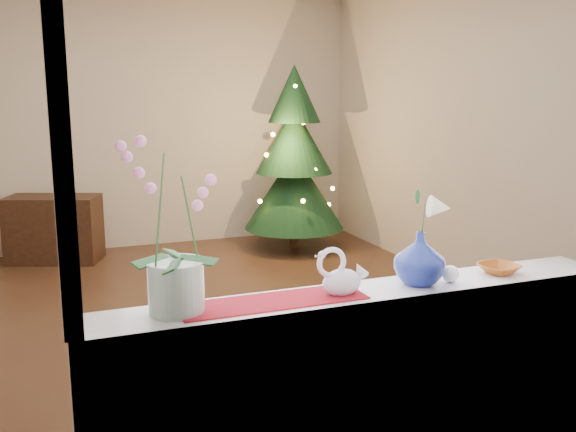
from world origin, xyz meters
The scene contains 16 objects.
ground centered at (0.00, 0.00, 0.00)m, with size 5.00×5.00×0.00m, color #3D2319.
wall_back centered at (0.00, 2.50, 1.35)m, with size 4.50×0.10×2.70m, color beige.
wall_front centered at (0.00, -2.50, 1.35)m, with size 4.50×0.10×2.70m, color beige.
wall_right centered at (2.25, 0.00, 1.35)m, with size 0.10×5.00×2.70m, color beige.
window_apron centered at (0.00, -2.46, 0.44)m, with size 2.20×0.08×0.88m, color white.
windowsill centered at (0.00, -2.37, 0.90)m, with size 2.20×0.26×0.04m, color white.
window_frame centered at (0.00, -2.47, 1.70)m, with size 2.22×0.06×1.60m, color white, non-canonical shape.
runner centered at (-0.38, -2.37, 0.92)m, with size 0.70×0.20×0.01m, color maroon.
orchid_pot centered at (-0.73, -2.35, 1.23)m, with size 0.21×0.21×0.62m, color silver, non-canonical shape.
swan centered at (-0.11, -2.39, 1.01)m, with size 0.21×0.10×0.18m, color silver, non-canonical shape.
blue_vase centered at (0.24, -2.37, 1.04)m, with size 0.23×0.23×0.24m, color navy.
lily centered at (0.24, -2.37, 1.26)m, with size 0.14×0.08×0.18m, color silver, non-canonical shape.
paperweight centered at (0.37, -2.40, 0.95)m, with size 0.07×0.07×0.07m, color white.
amber_dish centered at (0.64, -2.37, 0.94)m, with size 0.14×0.14×0.03m, color #934613.
xmas_tree centered at (1.37, 1.78, 0.97)m, with size 1.06×1.06×1.94m, color black, non-canonical shape.
side_table centered at (-1.04, 2.14, 0.33)m, with size 0.87×0.44×0.65m, color black.
Camera 1 is at (-1.15, -4.48, 1.69)m, focal length 40.00 mm.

